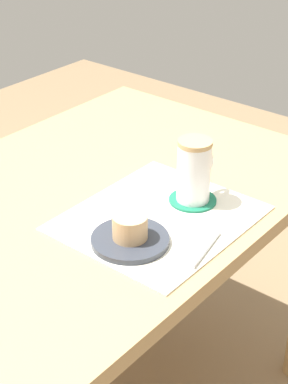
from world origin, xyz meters
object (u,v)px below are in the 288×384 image
pastry_plate (130,240)px  coffee_mug (194,170)px  pastry (130,227)px  dining_table (97,224)px

pastry_plate → coffee_mug: 0.22m
coffee_mug → pastry: bearing=179.2°
dining_table → pastry: (-0.11, -0.19, 0.13)m
pastry → coffee_mug: 0.21m
dining_table → pastry: pastry is taller
dining_table → pastry_plate: pastry_plate is taller
dining_table → pastry_plate: 0.24m
pastry_plate → pastry: pastry is taller
pastry → pastry_plate: bearing=0.0°
dining_table → pastry_plate: (-0.11, -0.19, 0.10)m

